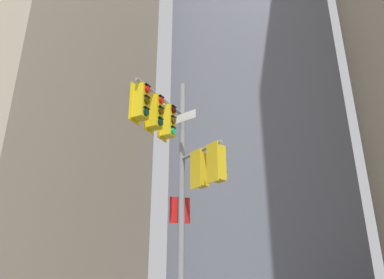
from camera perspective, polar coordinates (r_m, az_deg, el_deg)
The scene contains 3 objects.
building_tower_left at distance 32.25m, azimuth -22.63°, elevation 18.52°, with size 14.03×14.03×44.92m, color tan.
building_mid_block at distance 38.13m, azimuth 10.49°, elevation 2.38°, with size 14.06×14.06×35.84m, color slate.
signal_pole_assembly at distance 11.03m, azimuth -2.14°, elevation -3.44°, with size 2.52×2.95×8.96m.
Camera 1 is at (3.75, -10.66, 2.33)m, focal length 35.43 mm.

